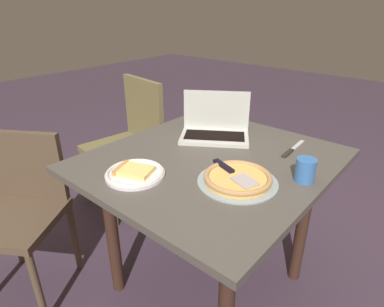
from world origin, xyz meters
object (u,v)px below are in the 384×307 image
at_px(laptop, 215,128).
at_px(pizza_tray, 238,178).
at_px(dining_table, 211,179).
at_px(chair_far, 21,205).
at_px(drink_cup, 305,170).
at_px(table_knife, 291,150).
at_px(chair_near, 131,137).
at_px(pizza_plate, 135,173).

xyz_separation_m(laptop, pizza_tray, (0.33, 0.36, -0.03)).
relative_size(dining_table, chair_far, 1.28).
xyz_separation_m(drink_cup, chair_far, (0.67, -1.13, -0.32)).
bearing_deg(table_knife, chair_far, -47.17).
xyz_separation_m(laptop, table_knife, (-0.09, 0.39, -0.04)).
xyz_separation_m(dining_table, table_knife, (-0.30, 0.24, 0.12)).
relative_size(pizza_tray, chair_near, 0.34).
relative_size(dining_table, table_knife, 4.39).
bearing_deg(laptop, chair_near, -95.60).
height_order(dining_table, table_knife, table_knife).
relative_size(chair_near, chair_far, 1.10).
distance_m(laptop, table_knife, 0.40).
distance_m(chair_near, chair_far, 0.92).
distance_m(pizza_plate, chair_far, 0.71).
distance_m(pizza_tray, drink_cup, 0.27).
distance_m(drink_cup, chair_far, 1.35).
xyz_separation_m(pizza_tray, table_knife, (-0.42, 0.03, -0.01)).
bearing_deg(chair_near, pizza_plate, 52.24).
bearing_deg(pizza_tray, pizza_plate, -56.79).
height_order(dining_table, laptop, laptop).
bearing_deg(dining_table, chair_far, -50.67).
xyz_separation_m(dining_table, pizza_plate, (0.34, -0.13, 0.13)).
bearing_deg(chair_far, pizza_plate, 113.40).
height_order(pizza_tray, chair_near, chair_near).
bearing_deg(pizza_plate, chair_near, -127.76).
relative_size(drink_cup, chair_near, 0.10).
bearing_deg(pizza_tray, dining_table, -117.66).
xyz_separation_m(dining_table, chair_near, (-0.29, -0.95, -0.13)).
height_order(pizza_plate, drink_cup, drink_cup).
relative_size(laptop, drink_cup, 4.36).
height_order(laptop, drink_cup, laptop).
height_order(laptop, chair_near, laptop).
distance_m(pizza_plate, table_knife, 0.75).
bearing_deg(dining_table, laptop, -146.52).
bearing_deg(chair_near, table_knife, 90.48).
bearing_deg(laptop, dining_table, 33.48).
distance_m(table_knife, chair_far, 1.35).
relative_size(pizza_tray, chair_far, 0.38).
height_order(pizza_tray, drink_cup, drink_cup).
relative_size(pizza_plate, chair_near, 0.26).
bearing_deg(chair_far, chair_near, -165.87).
distance_m(dining_table, laptop, 0.30).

